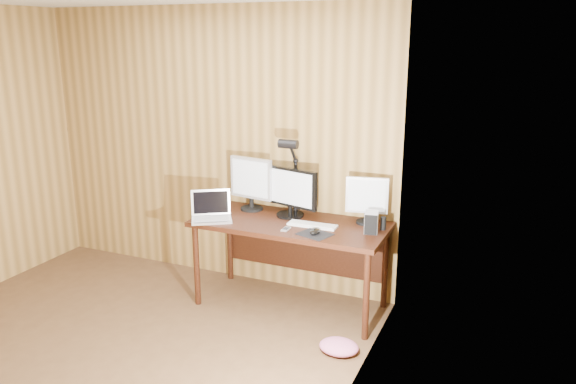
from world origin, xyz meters
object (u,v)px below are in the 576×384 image
Objects in this scene: laptop at (211,212)px; speaker at (383,223)px; monitor_right at (367,199)px; monitor_center at (290,192)px; phone at (286,229)px; keyboard at (312,225)px; mouse at (315,232)px; desk_lamp at (292,165)px; hard_drive at (371,222)px; monitor_left at (251,182)px; desk at (294,233)px.

laptop is 3.89× the size of speaker.
laptop is at bearing -173.46° from monitor_right.
monitor_center is 1.36× the size of monitor_right.
speaker is at bearing 23.03° from phone.
keyboard is at bearing -159.17° from monitor_right.
laptop is 0.93m from mouse.
desk_lamp is (-0.11, 0.38, 0.43)m from phone.
desk_lamp reaches higher than hard_drive.
monitor_right is at bearing 10.30° from monitor_left.
desk_lamp reaches higher than monitor_center.
mouse is (0.29, -0.27, 0.15)m from desk.
monitor_left is at bearing 165.57° from mouse.
keyboard is 3.51× the size of mouse.
monitor_right is at bearing 31.09° from keyboard.
monitor_center is 0.39m from monitor_left.
monitor_right is 2.33× the size of hard_drive.
monitor_right reaches higher than mouse.
speaker is at bearing -42.51° from monitor_right.
hard_drive is 1.66× the size of phone.
speaker reaches higher than desk.
desk is 2.26× the size of desk_lamp.
mouse reaches higher than desk.
monitor_center is 0.41m from phone.
phone is at bearing -57.86° from monitor_center.
mouse is (-0.29, -0.42, -0.18)m from monitor_right.
phone is (-0.25, 0.01, -0.02)m from mouse.
monitor_left is 1.16× the size of keyboard.
desk_lamp is (0.57, 0.37, 0.38)m from laptop.
hard_drive is 0.84m from desk_lamp.
monitor_right is 0.96× the size of keyboard.
desk_lamp is at bearing 174.61° from speaker.
speaker reaches higher than keyboard.
monitor_left is 4.67× the size of phone.
monitor_right is 0.55× the size of desk_lamp.
mouse is at bearing -136.09° from monitor_right.
hard_drive is 0.23× the size of desk_lamp.
monitor_center is at bearing 174.54° from monitor_right.
laptop is at bearing -170.57° from keyboard.
monitor_right is 3.66× the size of speaker.
phone is at bearing -156.41° from speaker.
laptop is 4.12× the size of phone.
monitor_center is 0.68m from laptop.
monitor_center is 0.54m from mouse.
laptop is 0.86m from keyboard.
laptop is 2.48× the size of hard_drive.
monitor_center is 0.76m from hard_drive.
desk_lamp is at bearing 120.36° from desk.
laptop is 0.69m from phone.
desk_lamp is (-0.82, 0.08, 0.39)m from speaker.
speaker is (0.75, 0.04, 0.17)m from desk.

